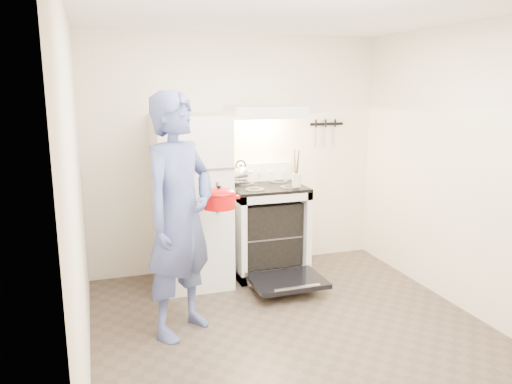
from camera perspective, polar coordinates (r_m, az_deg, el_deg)
floor at (r=4.16m, az=5.21°, el=-16.42°), size 3.60×3.60×0.00m
back_wall at (r=5.40m, az=-2.17°, el=4.34°), size 3.20×0.02×2.50m
refrigerator at (r=5.00m, az=-7.41°, el=-1.05°), size 0.70×0.70×1.70m
stove_body at (r=5.33m, az=1.26°, el=-4.45°), size 0.76×0.65×0.92m
cooktop at (r=5.21m, az=1.28°, el=0.55°), size 0.76×0.65×0.03m
backsplash at (r=5.46m, az=0.28°, el=2.31°), size 0.76×0.07×0.20m
oven_door at (r=4.92m, az=3.59°, el=-10.08°), size 0.70×0.54×0.04m
oven_rack at (r=5.34m, az=1.25°, el=-4.66°), size 0.60×0.52×0.01m
range_hood at (r=5.18m, az=1.04°, el=9.13°), size 0.76×0.50×0.12m
knife_strip at (r=5.73m, az=8.07°, el=7.70°), size 0.40×0.02×0.03m
pizza_stone at (r=5.33m, az=0.61°, el=-4.53°), size 0.30×0.30×0.02m
tea_kettle at (r=5.26m, az=-1.75°, el=2.26°), size 0.21×0.18×0.26m
utensil_jar at (r=5.03m, az=4.65°, el=1.37°), size 0.09×0.09×0.13m
person at (r=3.96m, az=-8.73°, el=-2.79°), size 0.84×0.81×1.94m
dutch_oven at (r=4.30m, az=-4.23°, el=-0.97°), size 0.36×0.29×0.23m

